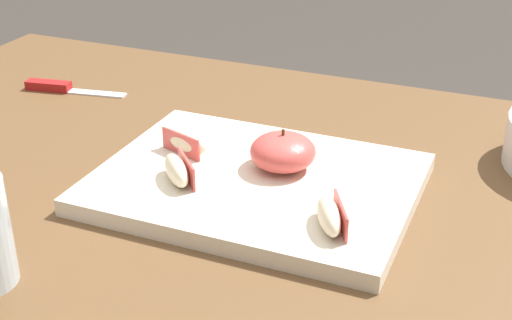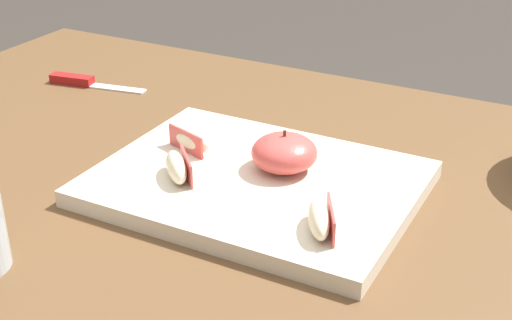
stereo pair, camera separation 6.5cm
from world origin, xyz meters
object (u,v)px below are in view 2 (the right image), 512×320
(apple_half_skin_up, at_px, (284,153))
(paring_knife, at_px, (80,81))
(apple_wedge_left, at_px, (177,167))
(cutting_board, at_px, (256,184))
(apple_wedge_near_knife, at_px, (320,219))
(apple_wedge_middle, at_px, (191,140))

(apple_half_skin_up, height_order, paring_knife, apple_half_skin_up)
(apple_wedge_left, bearing_deg, cutting_board, 31.87)
(apple_wedge_left, distance_m, paring_knife, 0.40)
(apple_half_skin_up, height_order, apple_wedge_near_knife, apple_half_skin_up)
(paring_knife, bearing_deg, apple_half_skin_up, -18.68)
(apple_wedge_left, height_order, paring_knife, apple_wedge_left)
(apple_wedge_middle, height_order, paring_knife, apple_wedge_middle)
(apple_wedge_left, distance_m, apple_wedge_middle, 0.07)
(apple_wedge_near_knife, xyz_separation_m, apple_wedge_left, (-0.19, 0.03, 0.00))
(apple_wedge_near_knife, height_order, apple_wedge_middle, same)
(cutting_board, relative_size, apple_wedge_left, 5.74)
(apple_wedge_middle, bearing_deg, paring_knife, 153.34)
(apple_half_skin_up, distance_m, paring_knife, 0.45)
(apple_half_skin_up, relative_size, apple_wedge_middle, 1.12)
(apple_wedge_near_knife, bearing_deg, apple_half_skin_up, 130.76)
(apple_wedge_near_knife, relative_size, apple_wedge_middle, 0.98)
(cutting_board, xyz_separation_m, paring_knife, (-0.41, 0.17, -0.00))
(paring_knife, bearing_deg, apple_wedge_middle, -26.66)
(apple_wedge_left, height_order, apple_wedge_middle, same)
(cutting_board, distance_m, apple_half_skin_up, 0.05)
(apple_wedge_left, relative_size, paring_knife, 0.39)
(apple_wedge_middle, relative_size, paring_knife, 0.42)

